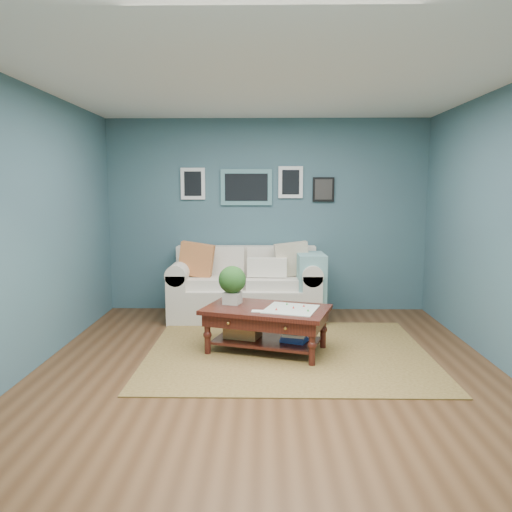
{
  "coord_description": "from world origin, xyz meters",
  "views": [
    {
      "loc": [
        -0.03,
        -4.57,
        1.73
      ],
      "look_at": [
        -0.13,
        1.0,
        0.98
      ],
      "focal_mm": 35.0,
      "sensor_mm": 36.0,
      "label": 1
    }
  ],
  "objects": [
    {
      "name": "room_shell",
      "position": [
        -0.0,
        0.06,
        1.36
      ],
      "size": [
        5.0,
        5.02,
        2.7
      ],
      "color": "brown",
      "rests_on": "ground"
    },
    {
      "name": "area_rug",
      "position": [
        0.22,
        0.54,
        0.01
      ],
      "size": [
        2.94,
        2.36,
        0.01
      ],
      "primitive_type": "cube",
      "color": "brown",
      "rests_on": "ground"
    },
    {
      "name": "loveseat",
      "position": [
        -0.2,
        2.03,
        0.43
      ],
      "size": [
        2.04,
        0.92,
        1.05
      ],
      "color": "silver",
      "rests_on": "ground"
    },
    {
      "name": "coffee_table",
      "position": [
        -0.07,
        0.61,
        0.4
      ],
      "size": [
        1.45,
        1.1,
        0.9
      ],
      "rotation": [
        0.0,
        0.0,
        -0.3
      ],
      "color": "black",
      "rests_on": "ground"
    }
  ]
}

